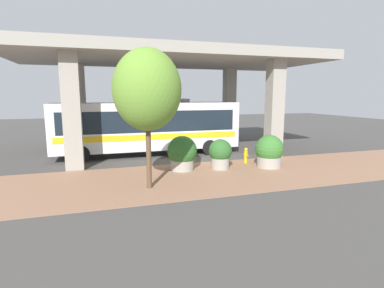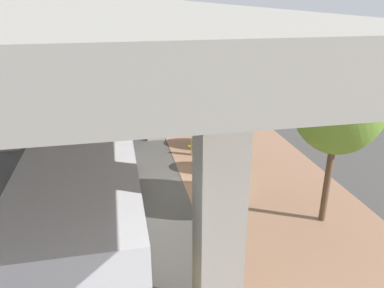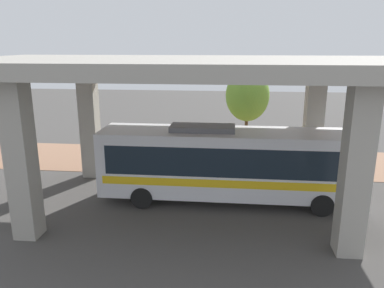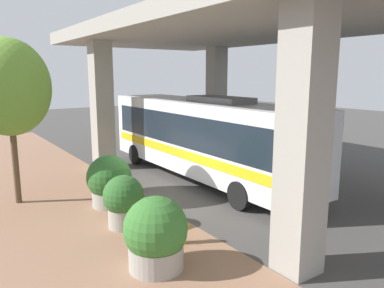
# 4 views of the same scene
# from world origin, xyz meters

# --- Properties ---
(ground_plane) EXTENTS (80.00, 80.00, 0.00)m
(ground_plane) POSITION_xyz_m (0.00, 0.00, 0.00)
(ground_plane) COLOR #474442
(ground_plane) RESTS_ON ground
(sidewalk_strip) EXTENTS (6.00, 40.00, 0.02)m
(sidewalk_strip) POSITION_xyz_m (-3.00, 0.00, 0.01)
(sidewalk_strip) COLOR #936B51
(sidewalk_strip) RESTS_ON ground
(overpass) EXTENTS (9.40, 20.05, 6.71)m
(overpass) POSITION_xyz_m (4.00, 0.00, 5.91)
(overpass) COLOR #9E998E
(overpass) RESTS_ON ground
(bus) EXTENTS (2.72, 11.87, 3.68)m
(bus) POSITION_xyz_m (3.31, 1.64, 1.99)
(bus) COLOR silver
(bus) RESTS_ON ground
(fire_hydrant) EXTENTS (0.46, 0.22, 0.91)m
(fire_hydrant) POSITION_xyz_m (-0.96, -3.33, 0.46)
(fire_hydrant) COLOR gold
(fire_hydrant) RESTS_ON ground
(planter_front) EXTENTS (1.53, 1.53, 1.78)m
(planter_front) POSITION_xyz_m (-2.19, -4.10, 0.86)
(planter_front) COLOR #9E998E
(planter_front) RESTS_ON ground
(planter_middle) EXTENTS (1.23, 1.23, 1.61)m
(planter_middle) POSITION_xyz_m (-1.78, -1.39, 0.83)
(planter_middle) COLOR #9E998E
(planter_middle) RESTS_ON ground
(planter_back) EXTENTS (1.56, 1.56, 1.82)m
(planter_back) POSITION_xyz_m (-1.41, 0.62, 0.89)
(planter_back) COLOR #9E998E
(planter_back) RESTS_ON ground
(street_tree_near) EXTENTS (2.78, 2.78, 5.79)m
(street_tree_near) POSITION_xyz_m (-4.02, 2.78, 4.11)
(street_tree_near) COLOR brown
(street_tree_near) RESTS_ON ground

